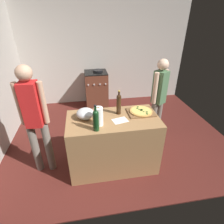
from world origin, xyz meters
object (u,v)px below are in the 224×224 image
(wine_bottle_green, at_px, (119,103))
(stove, at_px, (96,89))
(pizza, at_px, (141,111))
(person_in_red, at_px, (159,97))
(paper_towel_roll, at_px, (99,116))
(person_in_stripes, at_px, (34,116))
(mixing_bowl, at_px, (85,114))
(wine_bottle_clear, at_px, (96,119))

(wine_bottle_green, bearing_deg, stove, 94.56)
(pizza, distance_m, person_in_red, 0.70)
(paper_towel_roll, xyz_separation_m, wine_bottle_green, (0.32, 0.25, 0.04))
(pizza, distance_m, stove, 2.21)
(paper_towel_roll, distance_m, person_in_red, 1.37)
(stove, height_order, person_in_stripes, person_in_stripes)
(person_in_red, bearing_deg, wine_bottle_green, -150.53)
(mixing_bowl, distance_m, paper_towel_roll, 0.27)
(wine_bottle_clear, xyz_separation_m, stove, (0.20, 2.45, -0.57))
(paper_towel_roll, distance_m, person_in_stripes, 0.89)
(person_in_red, bearing_deg, person_in_stripes, -165.81)
(person_in_stripes, height_order, person_in_red, person_in_stripes)
(mixing_bowl, relative_size, paper_towel_roll, 0.95)
(mixing_bowl, distance_m, wine_bottle_clear, 0.36)
(pizza, relative_size, stove, 0.35)
(wine_bottle_green, distance_m, person_in_red, 0.98)
(mixing_bowl, xyz_separation_m, wine_bottle_clear, (0.13, -0.32, 0.08))
(pizza, xyz_separation_m, stove, (-0.51, 2.10, -0.44))
(pizza, relative_size, wine_bottle_green, 0.91)
(mixing_bowl, height_order, stove, mixing_bowl)
(pizza, distance_m, person_in_stripes, 1.53)
(person_in_red, bearing_deg, paper_towel_roll, -147.87)
(pizza, xyz_separation_m, person_in_stripes, (-1.53, -0.01, 0.06))
(paper_towel_roll, bearing_deg, wine_bottle_clear, -111.15)
(stove, bearing_deg, wine_bottle_green, -85.44)
(paper_towel_roll, height_order, person_in_red, person_in_red)
(paper_towel_roll, xyz_separation_m, person_in_red, (1.16, 0.73, -0.13))
(paper_towel_roll, relative_size, wine_bottle_green, 0.71)
(pizza, distance_m, wine_bottle_clear, 0.80)
(pizza, bearing_deg, stove, 103.63)
(pizza, bearing_deg, wine_bottle_clear, -154.04)
(wine_bottle_green, distance_m, stove, 2.16)
(mixing_bowl, height_order, wine_bottle_clear, wine_bottle_clear)
(mixing_bowl, xyz_separation_m, person_in_red, (1.33, 0.53, -0.07))
(pizza, height_order, mixing_bowl, mixing_bowl)
(pizza, relative_size, wine_bottle_clear, 0.95)
(paper_towel_roll, height_order, person_in_stripes, person_in_stripes)
(stove, bearing_deg, wine_bottle_clear, -94.74)
(wine_bottle_green, bearing_deg, wine_bottle_clear, -134.40)
(pizza, relative_size, person_in_stripes, 0.20)
(person_in_stripes, relative_size, person_in_red, 1.07)
(pizza, relative_size, mixing_bowl, 1.36)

